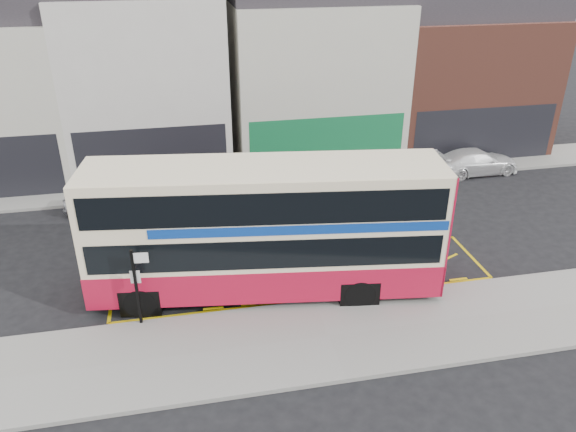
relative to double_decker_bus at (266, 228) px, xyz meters
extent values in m
plane|color=black|center=(1.45, -0.85, -2.55)|extent=(120.00, 120.00, 0.00)
cube|color=gray|center=(1.45, -3.15, -2.47)|extent=(40.00, 4.00, 0.15)
cube|color=gray|center=(1.45, -1.23, -2.47)|extent=(40.00, 0.15, 0.15)
cube|color=gray|center=(1.45, 10.15, -2.47)|extent=(50.00, 3.00, 0.15)
cube|color=silver|center=(-4.05, 14.15, 1.95)|extent=(8.00, 8.00, 9.00)
cube|color=black|center=(-4.05, 10.17, -0.95)|extent=(7.36, 0.06, 3.20)
cube|color=black|center=(-4.05, 10.19, -1.15)|extent=(5.60, 0.04, 2.00)
cube|color=#BAB8A9|center=(4.95, 14.15, 1.70)|extent=(9.00, 8.00, 8.50)
cube|color=#126838|center=(4.95, 10.17, -0.95)|extent=(8.28, 0.06, 3.20)
cube|color=black|center=(4.95, 10.19, -1.15)|extent=(6.30, 0.04, 2.00)
cube|color=brown|center=(13.95, 14.15, 1.20)|extent=(9.00, 8.00, 7.50)
cube|color=black|center=(13.95, 10.17, -0.95)|extent=(8.28, 0.06, 3.20)
cube|color=black|center=(13.95, 10.19, -1.15)|extent=(6.30, 0.04, 2.00)
cube|color=#FDEBC1|center=(-0.04, 0.01, 0.06)|extent=(12.35, 4.35, 4.45)
cube|color=#B00E2C|center=(-0.04, 0.01, -1.56)|extent=(12.40, 4.39, 1.21)
cube|color=#B00E2C|center=(5.93, -0.80, 0.06)|extent=(0.43, 2.77, 4.45)
cube|color=black|center=(-0.04, 0.01, -0.24)|extent=(11.88, 4.34, 1.04)
cube|color=black|center=(-0.04, 0.01, 1.41)|extent=(11.88, 4.34, 1.10)
cube|color=#0D3897|center=(1.05, -0.14, 0.64)|extent=(9.96, 4.07, 0.33)
cube|color=black|center=(-6.01, 0.81, -0.52)|extent=(0.40, 2.51, 1.76)
cube|color=black|center=(-6.01, 0.81, 1.41)|extent=(0.40, 2.51, 1.10)
cube|color=black|center=(-6.00, 0.81, 0.53)|extent=(0.31, 1.91, 0.38)
cube|color=#FDEBC1|center=(-0.04, 0.01, 2.23)|extent=(12.34, 4.24, 0.13)
cylinder|color=black|center=(-4.46, -0.66, -2.00)|extent=(1.13, 0.45, 1.10)
cylinder|color=black|center=(-4.12, 1.82, -2.00)|extent=(1.13, 0.45, 1.10)
cylinder|color=black|center=(2.95, -1.67, -2.00)|extent=(1.13, 0.45, 1.10)
cylinder|color=black|center=(3.29, 0.82, -2.00)|extent=(1.13, 0.45, 1.10)
cube|color=black|center=(-4.45, -1.25, -1.02)|extent=(0.10, 0.10, 2.76)
cube|color=white|center=(-4.17, -1.28, 0.08)|extent=(0.50, 0.10, 0.40)
cube|color=white|center=(-4.44, -1.20, -0.65)|extent=(0.32, 0.07, 0.46)
imported|color=#A7A7AC|center=(-6.21, 7.66, -1.91)|extent=(3.97, 2.23, 1.28)
imported|color=#474850|center=(-0.35, 8.41, -1.84)|extent=(4.41, 1.74, 1.43)
imported|color=white|center=(12.93, 8.82, -1.89)|extent=(4.64, 2.04, 1.33)
cylinder|color=#322616|center=(10.13, 11.46, -1.71)|extent=(0.24, 0.24, 1.68)
camera|label=1|loc=(-2.66, -16.91, 9.12)|focal=35.00mm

